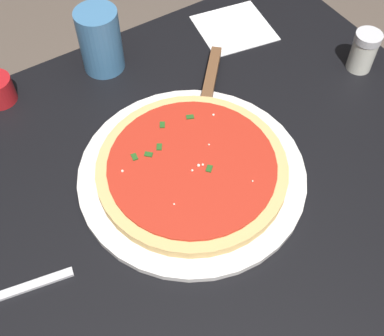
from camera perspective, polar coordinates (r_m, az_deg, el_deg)
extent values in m
cube|color=black|center=(1.34, 7.51, 5.47)|extent=(0.06, 0.06, 0.71)
cube|color=black|center=(0.73, 0.93, -4.54)|extent=(0.95, 0.81, 0.03)
cylinder|color=white|center=(0.74, 0.00, -0.67)|extent=(0.34, 0.34, 0.01)
cylinder|color=#DBB26B|center=(0.73, 0.00, -0.08)|extent=(0.29, 0.29, 0.02)
cylinder|color=red|center=(0.72, 0.00, 0.39)|extent=(0.25, 0.25, 0.00)
sphere|color=#EFEACC|center=(0.74, 1.97, 2.73)|extent=(0.00, 0.00, 0.00)
sphere|color=#EFEACC|center=(0.71, 0.03, -0.28)|extent=(0.00, 0.00, 0.00)
sphere|color=#EFEACC|center=(0.68, -2.10, -4.19)|extent=(0.00, 0.00, 0.00)
sphere|color=#EFEACC|center=(0.72, 0.77, 0.31)|extent=(0.00, 0.00, 0.00)
sphere|color=#EFEACC|center=(0.71, 7.03, -1.50)|extent=(0.00, 0.00, 0.00)
sphere|color=#EFEACC|center=(0.72, 1.26, 0.39)|extent=(0.00, 0.00, 0.00)
sphere|color=#EFEACC|center=(0.72, -8.07, -0.35)|extent=(0.00, 0.00, 0.00)
sphere|color=#EFEACC|center=(0.78, 2.50, 6.18)|extent=(0.00, 0.00, 0.00)
cube|color=#23561E|center=(0.72, 2.01, -0.06)|extent=(0.01, 0.01, 0.00)
cube|color=#23561E|center=(0.78, -0.23, 5.95)|extent=(0.01, 0.01, 0.00)
cube|color=#23561E|center=(0.73, -6.69, 1.29)|extent=(0.01, 0.01, 0.00)
cube|color=#23561E|center=(0.74, -3.82, 2.46)|extent=(0.01, 0.01, 0.00)
cube|color=#23561E|center=(0.77, -3.46, 5.02)|extent=(0.01, 0.01, 0.00)
cube|color=#23561E|center=(0.73, -5.06, 1.59)|extent=(0.01, 0.01, 0.00)
cube|color=silver|center=(0.80, 1.13, 5.11)|extent=(0.11, 0.11, 0.00)
cube|color=brown|center=(0.87, 2.27, 10.76)|extent=(0.10, 0.11, 0.01)
cylinder|color=teal|center=(0.88, -10.59, 14.31)|extent=(0.07, 0.07, 0.12)
cube|color=white|center=(0.99, 4.89, 15.86)|extent=(0.15, 0.15, 0.00)
cube|color=silver|center=(0.70, -19.70, -13.23)|extent=(0.15, 0.04, 0.00)
cylinder|color=silver|center=(0.94, 19.14, 12.34)|extent=(0.04, 0.04, 0.06)
cylinder|color=silver|center=(0.91, 19.78, 14.05)|extent=(0.05, 0.05, 0.01)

